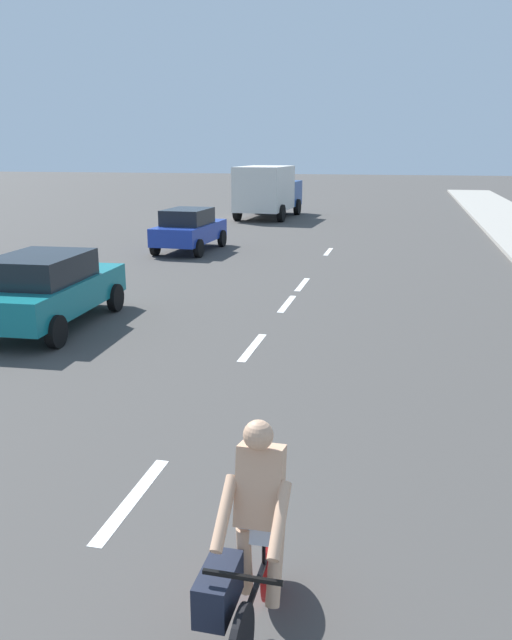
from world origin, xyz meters
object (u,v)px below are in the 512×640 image
object	(u,v)px
parked_car_blue	(189,229)
delivery_truck	(268,190)
cyclist	(250,547)
parked_car_teal	(46,288)

from	to	relation	value
parked_car_blue	delivery_truck	size ratio (longest dim) A/B	0.62
parked_car_blue	delivery_truck	xyz separation A→B (m)	(0.34, 12.35, 0.67)
cyclist	delivery_truck	size ratio (longest dim) A/B	0.29
parked_car_blue	cyclist	bearing A→B (deg)	-68.11
parked_car_teal	parked_car_blue	distance (m)	10.64
parked_car_teal	delivery_truck	size ratio (longest dim) A/B	0.69
parked_car_teal	delivery_truck	xyz separation A→B (m)	(-0.11, 22.98, 0.66)
cyclist	delivery_truck	world-z (taller)	delivery_truck
parked_car_blue	delivery_truck	distance (m)	12.37
delivery_truck	cyclist	bearing A→B (deg)	-75.38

